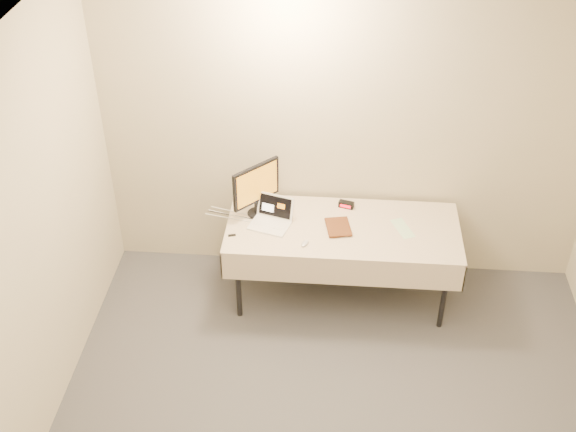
# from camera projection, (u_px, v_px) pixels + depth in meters

# --- Properties ---
(back_wall) EXTENTS (4.00, 0.10, 2.70)m
(back_wall) POSITION_uv_depth(u_px,v_px,m) (348.00, 132.00, 5.75)
(back_wall) COLOR beige
(back_wall) RESTS_ON ground
(table) EXTENTS (1.86, 0.81, 0.74)m
(table) POSITION_uv_depth(u_px,v_px,m) (343.00, 233.00, 5.78)
(table) COLOR black
(table) RESTS_ON ground
(laptop) EXTENTS (0.37, 0.35, 0.21)m
(laptop) POSITION_uv_depth(u_px,v_px,m) (272.00, 218.00, 5.76)
(laptop) COLOR white
(laptop) RESTS_ON table
(monitor) EXTENTS (0.33, 0.34, 0.46)m
(monitor) POSITION_uv_depth(u_px,v_px,m) (256.00, 186.00, 5.73)
(monitor) COLOR black
(monitor) RESTS_ON table
(book) EXTENTS (0.19, 0.06, 0.25)m
(book) POSITION_uv_depth(u_px,v_px,m) (327.00, 217.00, 5.65)
(book) COLOR brown
(book) RESTS_ON table
(alarm_clock) EXTENTS (0.13, 0.08, 0.05)m
(alarm_clock) POSITION_uv_depth(u_px,v_px,m) (346.00, 205.00, 5.95)
(alarm_clock) COLOR black
(alarm_clock) RESTS_ON table
(clicker) EXTENTS (0.08, 0.10, 0.02)m
(clicker) POSITION_uv_depth(u_px,v_px,m) (305.00, 243.00, 5.56)
(clicker) COLOR silver
(clicker) RESTS_ON table
(paper_form) EXTENTS (0.20, 0.29, 0.00)m
(paper_form) POSITION_uv_depth(u_px,v_px,m) (403.00, 228.00, 5.73)
(paper_form) COLOR #BAE2B3
(paper_form) RESTS_ON table
(usb_dongle) EXTENTS (0.06, 0.03, 0.01)m
(usb_dongle) POSITION_uv_depth(u_px,v_px,m) (232.00, 235.00, 5.65)
(usb_dongle) COLOR black
(usb_dongle) RESTS_ON table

